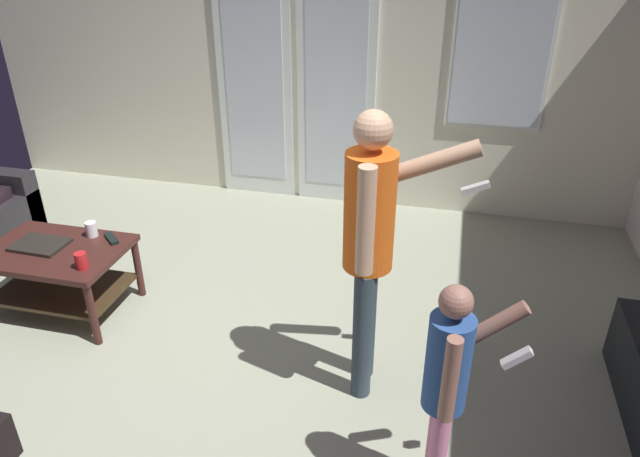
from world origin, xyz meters
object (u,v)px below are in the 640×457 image
(person_adult, at_px, (372,235))
(person_child, at_px, (448,381))
(cup_near_edge, at_px, (81,261))
(tv_remote_black, at_px, (111,238))
(cup_by_laptop, at_px, (91,229))
(laptop_closed, at_px, (40,245))
(coffee_table, at_px, (58,266))

(person_adult, xyz_separation_m, person_child, (0.44, -0.67, -0.28))
(person_child, height_order, cup_near_edge, person_child)
(cup_near_edge, height_order, tv_remote_black, cup_near_edge)
(person_adult, height_order, cup_by_laptop, person_adult)
(cup_by_laptop, xyz_separation_m, tv_remote_black, (0.15, -0.02, -0.04))
(laptop_closed, relative_size, tv_remote_black, 1.98)
(person_child, relative_size, cup_near_edge, 10.96)
(person_child, height_order, tv_remote_black, person_child)
(cup_near_edge, distance_m, tv_remote_black, 0.37)
(person_adult, relative_size, tv_remote_black, 9.54)
(tv_remote_black, bearing_deg, cup_near_edge, -44.80)
(coffee_table, distance_m, person_adult, 2.22)
(coffee_table, bearing_deg, person_adult, -6.23)
(coffee_table, xyz_separation_m, laptop_closed, (-0.11, 0.01, 0.14))
(person_adult, height_order, laptop_closed, person_adult)
(laptop_closed, relative_size, cup_near_edge, 3.17)
(person_child, distance_m, tv_remote_black, 2.51)
(cup_by_laptop, bearing_deg, person_adult, -12.80)
(coffee_table, bearing_deg, laptop_closed, 176.18)
(person_child, relative_size, laptop_closed, 3.45)
(person_adult, distance_m, cup_near_edge, 1.85)
(cup_by_laptop, bearing_deg, cup_near_edge, -65.19)
(coffee_table, xyz_separation_m, person_child, (2.56, -0.90, 0.35))
(person_adult, relative_size, cup_near_edge, 15.31)
(laptop_closed, xyz_separation_m, tv_remote_black, (0.41, 0.19, -0.00))
(laptop_closed, distance_m, cup_near_edge, 0.47)
(cup_near_edge, bearing_deg, person_child, -18.11)
(coffee_table, height_order, cup_near_edge, cup_near_edge)
(laptop_closed, bearing_deg, person_child, -17.19)
(cup_by_laptop, distance_m, tv_remote_black, 0.16)
(person_child, xyz_separation_m, laptop_closed, (-2.66, 0.90, -0.20))
(person_child, bearing_deg, cup_near_edge, 161.89)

